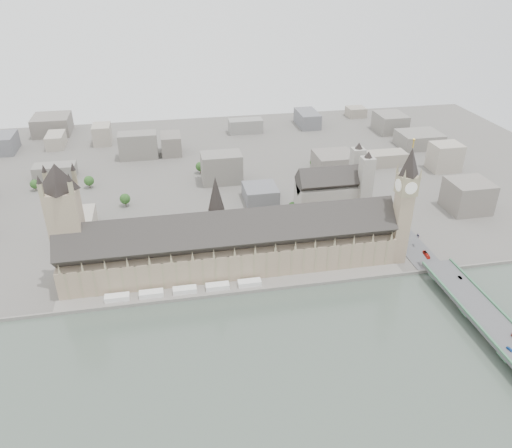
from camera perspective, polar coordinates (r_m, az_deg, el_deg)
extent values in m
plane|color=#595651|center=(395.85, -2.36, -6.78)|extent=(900.00, 900.00, 0.00)
cube|color=slate|center=(382.95, -2.02, -7.88)|extent=(600.00, 1.50, 3.00)
cube|color=slate|center=(389.23, -2.19, -7.29)|extent=(270.00, 15.00, 2.00)
cube|color=white|center=(387.99, -15.59, -8.10)|extent=(18.00, 7.00, 4.00)
cube|color=white|center=(385.86, -11.88, -7.80)|extent=(18.00, 7.00, 4.00)
cube|color=white|center=(385.34, -8.15, -7.47)|extent=(18.00, 7.00, 4.00)
cube|color=white|center=(386.45, -4.43, -7.12)|extent=(18.00, 7.00, 4.00)
cube|color=white|center=(389.16, -0.75, -6.73)|extent=(18.00, 7.00, 4.00)
cube|color=#9E876B|center=(405.32, -2.82, -3.72)|extent=(265.00, 40.00, 25.00)
cube|color=#2C2927|center=(393.68, -2.90, -0.95)|extent=(265.00, 40.73, 40.73)
cube|color=#9E876B|center=(424.17, 16.14, -0.45)|extent=(12.00, 12.00, 62.00)
cube|color=gray|center=(407.37, 16.87, 4.35)|extent=(14.00, 14.00, 16.00)
cylinder|color=white|center=(410.64, 17.77, 4.40)|extent=(0.60, 10.00, 10.00)
cylinder|color=white|center=(404.19, 15.96, 4.29)|extent=(0.60, 10.00, 10.00)
cylinder|color=white|center=(413.17, 16.44, 4.76)|extent=(10.00, 0.60, 10.00)
cylinder|color=white|center=(401.60, 17.31, 3.92)|extent=(10.00, 0.60, 10.00)
cone|color=black|center=(400.30, 17.25, 6.82)|extent=(17.00, 17.00, 22.00)
cylinder|color=gold|center=(395.60, 17.54, 8.70)|extent=(1.00, 1.00, 6.00)
sphere|color=gold|center=(394.49, 17.62, 9.17)|extent=(2.00, 2.00, 2.00)
cone|color=gray|center=(411.06, 17.53, 6.29)|extent=(2.40, 2.40, 8.00)
cone|color=gray|center=(405.25, 15.89, 6.22)|extent=(2.40, 2.40, 8.00)
cone|color=gray|center=(400.58, 18.35, 5.58)|extent=(2.40, 2.40, 8.00)
cone|color=gray|center=(394.61, 16.68, 5.49)|extent=(2.40, 2.40, 8.00)
cube|color=#9E876B|center=(401.52, -20.55, -1.48)|extent=(23.00, 23.00, 80.00)
cone|color=black|center=(380.46, -21.82, 5.05)|extent=(30.00, 30.00, 20.00)
cylinder|color=gray|center=(394.06, -4.49, 0.34)|extent=(12.00, 12.00, 20.00)
cone|color=black|center=(383.27, -4.63, 3.50)|extent=(13.00, 13.00, 28.00)
cube|color=#474749|center=(383.16, 25.01, -10.36)|extent=(25.00, 325.00, 10.25)
cube|color=gray|center=(489.13, 8.14, 2.63)|extent=(60.00, 28.00, 34.00)
cube|color=#2C2927|center=(479.97, 8.31, 4.99)|extent=(60.00, 28.28, 28.28)
cube|color=gray|center=(503.76, 11.30, 5.03)|extent=(12.00, 12.00, 64.00)
cube|color=gray|center=(483.62, 12.30, 3.90)|extent=(12.00, 12.00, 64.00)
imported|color=red|center=(431.67, 18.89, -3.35)|extent=(3.35, 10.55, 2.89)
imported|color=navy|center=(358.91, 27.01, -12.61)|extent=(2.94, 4.84, 1.54)
imported|color=gray|center=(413.51, 22.29, -5.67)|extent=(1.83, 4.15, 1.32)
imported|color=gray|center=(459.27, 18.03, -1.27)|extent=(3.62, 5.30, 1.42)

